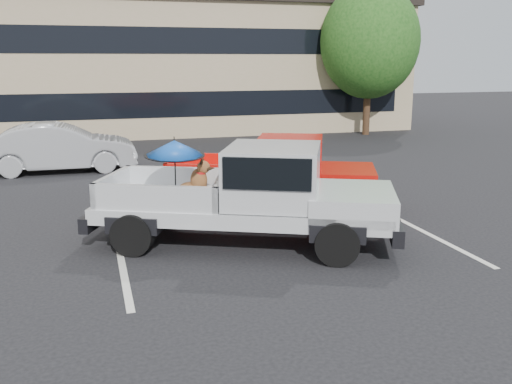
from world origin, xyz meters
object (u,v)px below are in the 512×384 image
(silver_pickup, at_px, (260,190))
(silver_sedan, at_px, (60,148))
(red_pickup, at_px, (283,170))
(tree_right, at_px, (370,41))
(tree_back, at_px, (256,41))

(silver_pickup, bearing_deg, silver_sedan, 138.51)
(red_pickup, height_order, silver_sedan, red_pickup)
(silver_pickup, distance_m, silver_sedan, 9.48)
(tree_right, bearing_deg, red_pickup, -124.86)
(red_pickup, bearing_deg, silver_sedan, 153.58)
(tree_right, distance_m, tree_back, 8.55)
(tree_right, xyz_separation_m, silver_pickup, (-9.42, -14.14, -3.16))
(tree_right, relative_size, tree_back, 0.95)
(tree_right, distance_m, red_pickup, 14.56)
(silver_pickup, xyz_separation_m, red_pickup, (1.32, 2.50, -0.14))
(tree_right, distance_m, silver_sedan, 14.78)
(tree_right, xyz_separation_m, tree_back, (-3.00, 8.00, 0.20))
(red_pickup, relative_size, silver_sedan, 1.16)
(silver_pickup, xyz_separation_m, silver_sedan, (-3.86, 8.65, -0.30))
(tree_right, relative_size, silver_pickup, 1.13)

